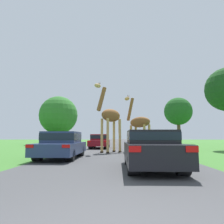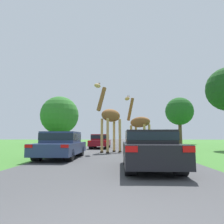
% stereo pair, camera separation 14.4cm
% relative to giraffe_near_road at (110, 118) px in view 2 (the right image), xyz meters
% --- Properties ---
extents(road, '(7.48, 120.00, 0.00)m').
position_rel_giraffe_near_road_xyz_m(road, '(0.39, 17.03, -2.58)').
color(road, '#424244').
rests_on(road, ground).
extents(giraffe_near_road, '(2.10, 2.16, 5.12)m').
position_rel_giraffe_near_road_xyz_m(giraffe_near_road, '(0.00, 0.00, 0.00)').
color(giraffe_near_road, tan).
rests_on(giraffe_near_road, ground).
extents(giraffe_companion, '(2.05, 2.48, 4.66)m').
position_rel_giraffe_near_road_xyz_m(giraffe_companion, '(2.20, 0.67, -0.42)').
color(giraffe_companion, tan).
rests_on(giraffe_companion, ground).
extents(car_lead_maroon, '(1.85, 3.99, 1.40)m').
position_rel_giraffe_near_road_xyz_m(car_lead_maroon, '(1.81, -7.41, -1.84)').
color(car_lead_maroon, black).
rests_on(car_lead_maroon, ground).
extents(car_queue_right, '(1.89, 4.70, 1.41)m').
position_rel_giraffe_near_road_xyz_m(car_queue_right, '(-1.27, 5.77, -1.83)').
color(car_queue_right, maroon).
rests_on(car_queue_right, ground).
extents(car_queue_left, '(1.95, 4.29, 1.45)m').
position_rel_giraffe_near_road_xyz_m(car_queue_left, '(3.33, 14.06, -1.81)').
color(car_queue_left, silver).
rests_on(car_queue_left, ground).
extents(car_far_ahead, '(1.74, 4.30, 1.27)m').
position_rel_giraffe_near_road_xyz_m(car_far_ahead, '(-1.97, 16.78, -1.90)').
color(car_far_ahead, gray).
rests_on(car_far_ahead, ground).
extents(car_verge_right, '(1.92, 3.93, 1.44)m').
position_rel_giraffe_near_road_xyz_m(car_verge_right, '(2.61, -2.82, -1.82)').
color(car_verge_right, '#144C28').
rests_on(car_verge_right, ground).
extents(car_rear_follower, '(1.96, 4.39, 1.44)m').
position_rel_giraffe_near_road_xyz_m(car_rear_follower, '(-2.47, -3.93, -1.83)').
color(car_rear_follower, navy).
rests_on(car_rear_follower, ground).
extents(tree_left_edge, '(4.59, 4.59, 7.68)m').
position_rel_giraffe_near_road_xyz_m(tree_left_edge, '(10.65, 18.51, 2.75)').
color(tree_left_edge, brown).
rests_on(tree_left_edge, ground).
extents(tree_centre_back, '(5.83, 5.83, 7.39)m').
position_rel_giraffe_near_road_xyz_m(tree_centre_back, '(-8.60, 15.54, 1.88)').
color(tree_centre_back, brown).
rests_on(tree_centre_back, ground).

